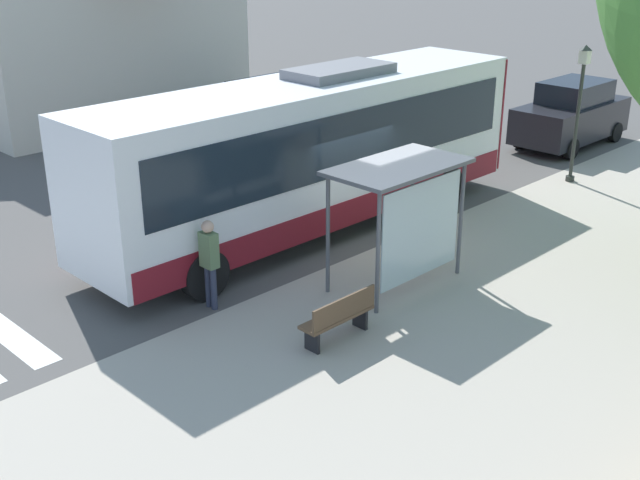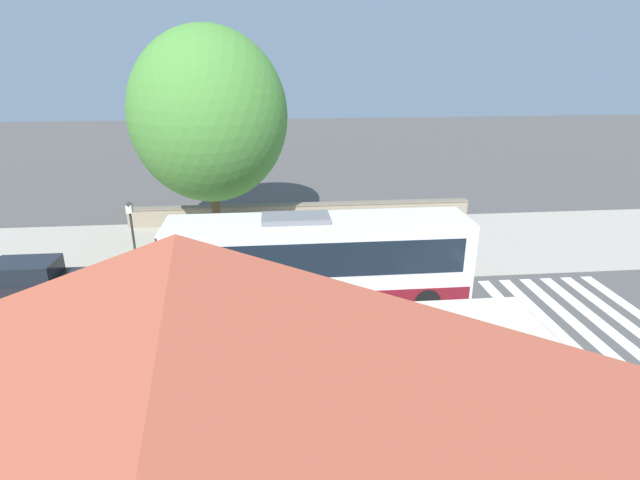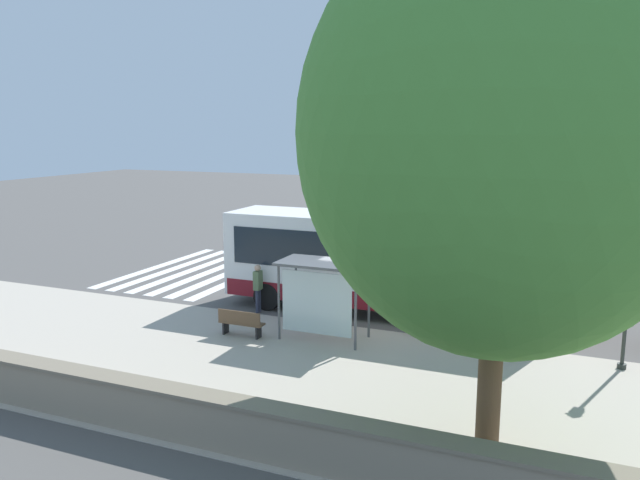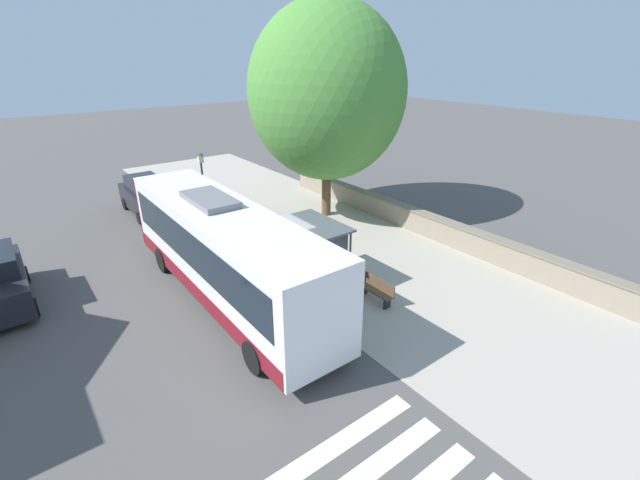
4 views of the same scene
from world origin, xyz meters
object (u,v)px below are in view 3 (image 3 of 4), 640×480
Objects in this scene: bus_shelter at (322,277)px; shade_tree at (503,133)px; pedestrian at (258,284)px; bench at (241,323)px; street_lamp_near at (629,291)px; bus at (385,261)px; parked_car_far_lane at (531,261)px.

bus_shelter is 8.66m from shade_tree.
pedestrian is 12.40m from shade_tree.
bench is 0.40× the size of street_lamp_near.
bench is at bearing 105.94° from bus_shelter.
bus_shelter reaches higher than bench.
bus_shelter is at bearing 164.40° from bus.
bus reaches higher than bus_shelter.
bus_shelter is (-3.44, 0.96, 0.11)m from bus.
bus reaches higher than parked_car_far_lane.
bus is 5.59m from bench.
pedestrian is 0.16× the size of shade_tree.
parked_car_far_lane is (9.13, 3.08, -1.26)m from street_lamp_near.
street_lamp_near is (-2.46, -7.55, 0.32)m from bus.
street_lamp_near is (0.98, -8.51, 0.20)m from bus_shelter.
bus reaches higher than bench.
parked_car_far_lane is at bearing -28.22° from bus_shelter.
pedestrian is at bearing 110.46° from bus.
bus_shelter is at bearing -119.73° from pedestrian.
bus_shelter is 0.61× the size of parked_car_far_lane.
parked_car_far_lane is (8.24, -8.69, -0.06)m from pedestrian.
bench is 11.27m from street_lamp_near.
bus_shelter reaches higher than parked_car_far_lane.
pedestrian reaches higher than bench.
street_lamp_near reaches higher than bench.
bus_shelter is at bearing 96.55° from street_lamp_near.
street_lamp_near is at bearing -94.31° from pedestrian.
bench is at bearing 63.47° from shade_tree.
bench is at bearing 98.73° from street_lamp_near.
bus is at bearing 29.84° from shade_tree.
shade_tree reaches higher than bus_shelter.
street_lamp_near reaches higher than bus.
bus_shelter is 0.76× the size of street_lamp_near.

